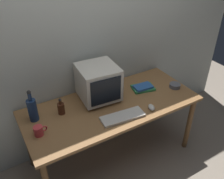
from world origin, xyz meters
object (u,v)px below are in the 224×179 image
Objects in this scene: keyboard at (123,117)px; bottle_short at (61,108)px; computer_mouse at (151,107)px; book_stack at (143,87)px; cd_spindle at (175,86)px; mug at (39,131)px; bottle_tall at (32,109)px; crt_monitor at (98,82)px.

bottle_short is (-0.47, 0.35, 0.05)m from keyboard.
book_stack reaches higher than computer_mouse.
keyboard is at bearing -169.18° from cd_spindle.
keyboard is at bearing -36.70° from bottle_short.
book_stack reaches higher than keyboard.
mug is at bearing -168.85° from computer_mouse.
keyboard is 0.32m from computer_mouse.
bottle_tall is 2.71× the size of cd_spindle.
bottle_short is at bearing 33.69° from mug.
keyboard is 0.59m from bottle_short.
crt_monitor is at bearing 5.99° from bottle_short.
computer_mouse is 0.83× the size of cd_spindle.
mug is at bearing -95.32° from bottle_tall.
mug is (-1.20, -0.13, 0.02)m from book_stack.
keyboard is 0.55m from book_stack.
book_stack is at bearing -3.15° from bottle_short.
computer_mouse is 0.83× the size of mug.
bottle_short is (-0.79, 0.38, 0.05)m from computer_mouse.
bottle_tall is (-1.04, 0.42, 0.10)m from computer_mouse.
bottle_short is at bearing 176.07° from computer_mouse.
mug reaches higher than keyboard.
book_stack is at bearing 155.60° from cd_spindle.
keyboard is at bearing -28.46° from bottle_tall.
bottle_tall is at bearing 84.68° from mug.
keyboard is 1.56× the size of book_stack.
mug is 1.00× the size of cd_spindle.
keyboard is at bearing -146.77° from book_stack.
computer_mouse is at bearing -25.73° from bottle_short.
mug is at bearing 179.26° from cd_spindle.
keyboard is at bearing -83.43° from crt_monitor.
computer_mouse is 0.88m from bottle_short.
keyboard is 3.50× the size of cd_spindle.
book_stack is (0.46, 0.30, 0.01)m from keyboard.
crt_monitor is 0.99× the size of keyboard.
cd_spindle is at bearing 42.71° from computer_mouse.
crt_monitor is 0.59m from computer_mouse.
cd_spindle is (0.47, 0.18, 0.00)m from computer_mouse.
mug is (-0.27, -0.18, -0.02)m from bottle_short.
bottle_tall is 0.23m from mug.
bottle_tall is at bearing 175.58° from book_stack.
bottle_tall reaches higher than book_stack.
cd_spindle is (0.33, -0.15, -0.00)m from book_stack.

